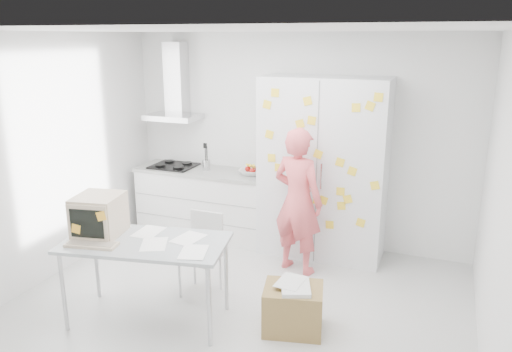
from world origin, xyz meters
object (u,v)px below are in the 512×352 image
(person, at_px, (298,201))
(cardboard_box, at_px, (293,308))
(desk, at_px, (115,227))
(chair, at_px, (203,248))

(person, bearing_deg, cardboard_box, 121.56)
(person, relative_size, desk, 1.04)
(person, distance_m, desk, 2.04)
(desk, height_order, cardboard_box, desk)
(desk, distance_m, chair, 0.99)
(chair, distance_m, cardboard_box, 1.20)
(desk, xyz_separation_m, cardboard_box, (1.65, 0.35, -0.69))
(desk, distance_m, cardboard_box, 1.83)
(desk, bearing_deg, cardboard_box, 0.98)
(desk, height_order, chair, desk)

